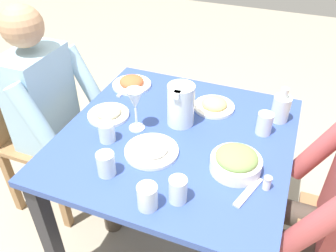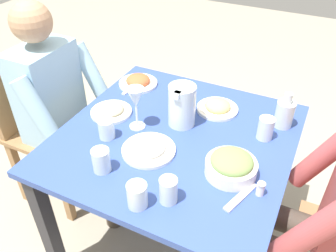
# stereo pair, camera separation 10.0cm
# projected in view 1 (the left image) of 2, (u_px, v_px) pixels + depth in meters

# --- Properties ---
(ground_plane) EXTENTS (8.00, 8.00, 0.00)m
(ground_plane) POSITION_uv_depth(u_px,v_px,m) (175.00, 236.00, 1.93)
(ground_plane) COLOR #9E937F
(dining_table) EXTENTS (0.97, 0.97, 0.72)m
(dining_table) POSITION_uv_depth(u_px,v_px,m) (176.00, 154.00, 1.56)
(dining_table) COLOR #334C99
(dining_table) RESTS_ON ground_plane
(chair_far) EXTENTS (0.40, 0.40, 0.89)m
(chair_far) POSITION_uv_depth(u_px,v_px,m) (32.00, 128.00, 1.89)
(chair_far) COLOR #997047
(chair_far) RESTS_ON ground_plane
(diner_near) EXTENTS (0.48, 0.53, 1.18)m
(diner_near) POSITION_uv_depth(u_px,v_px,m) (330.00, 201.00, 1.29)
(diner_near) COLOR #B24C4C
(diner_near) RESTS_ON ground_plane
(diner_far) EXTENTS (0.48, 0.53, 1.18)m
(diner_far) POSITION_uv_depth(u_px,v_px,m) (59.00, 113.00, 1.74)
(diner_far) COLOR #9EC6E0
(diner_far) RESTS_ON ground_plane
(water_pitcher) EXTENTS (0.16, 0.12, 0.19)m
(water_pitcher) POSITION_uv_depth(u_px,v_px,m) (181.00, 105.00, 1.51)
(water_pitcher) COLOR silver
(water_pitcher) RESTS_ON dining_table
(salad_bowl) EXTENTS (0.19, 0.19, 0.09)m
(salad_bowl) POSITION_uv_depth(u_px,v_px,m) (236.00, 161.00, 1.30)
(salad_bowl) COLOR white
(salad_bowl) RESTS_ON dining_table
(plate_beans) EXTENTS (0.19, 0.19, 0.04)m
(plate_beans) POSITION_uv_depth(u_px,v_px,m) (108.00, 113.00, 1.60)
(plate_beans) COLOR white
(plate_beans) RESTS_ON dining_table
(plate_fries) EXTENTS (0.19, 0.19, 0.05)m
(plate_fries) POSITION_uv_depth(u_px,v_px,m) (214.00, 105.00, 1.65)
(plate_fries) COLOR white
(plate_fries) RESTS_ON dining_table
(plate_rice_curry) EXTENTS (0.20, 0.20, 0.05)m
(plate_rice_curry) POSITION_uv_depth(u_px,v_px,m) (132.00, 83.00, 1.82)
(plate_rice_curry) COLOR white
(plate_rice_curry) RESTS_ON dining_table
(plate_yoghurt) EXTENTS (0.22, 0.22, 0.05)m
(plate_yoghurt) POSITION_uv_depth(u_px,v_px,m) (151.00, 149.00, 1.40)
(plate_yoghurt) COLOR white
(plate_yoghurt) RESTS_ON dining_table
(water_glass_by_pitcher) EXTENTS (0.06, 0.06, 0.10)m
(water_glass_by_pitcher) POSITION_uv_depth(u_px,v_px,m) (178.00, 190.00, 1.18)
(water_glass_by_pitcher) COLOR silver
(water_glass_by_pitcher) RESTS_ON dining_table
(water_glass_near_right) EXTENTS (0.07, 0.07, 0.09)m
(water_glass_near_right) POSITION_uv_depth(u_px,v_px,m) (106.00, 164.00, 1.28)
(water_glass_near_right) COLOR silver
(water_glass_near_right) RESTS_ON dining_table
(water_glass_center) EXTENTS (0.07, 0.07, 0.09)m
(water_glass_center) POSITION_uv_depth(u_px,v_px,m) (107.00, 132.00, 1.44)
(water_glass_center) COLOR silver
(water_glass_center) RESTS_ON dining_table
(water_glass_near_left) EXTENTS (0.07, 0.07, 0.10)m
(water_glass_near_left) POSITION_uv_depth(u_px,v_px,m) (264.00, 123.00, 1.48)
(water_glass_near_left) COLOR silver
(water_glass_near_left) RESTS_ON dining_table
(water_glass_far_left) EXTENTS (0.07, 0.07, 0.09)m
(water_glass_far_left) POSITION_uv_depth(u_px,v_px,m) (147.00, 197.00, 1.16)
(water_glass_far_left) COLOR silver
(water_glass_far_left) RESTS_ON dining_table
(wine_glass) EXTENTS (0.08, 0.08, 0.20)m
(wine_glass) POSITION_uv_depth(u_px,v_px,m) (135.00, 101.00, 1.45)
(wine_glass) COLOR silver
(wine_glass) RESTS_ON dining_table
(oil_carafe) EXTENTS (0.08, 0.08, 0.16)m
(oil_carafe) POSITION_uv_depth(u_px,v_px,m) (281.00, 109.00, 1.55)
(oil_carafe) COLOR silver
(oil_carafe) RESTS_ON dining_table
(salt_shaker) EXTENTS (0.03, 0.03, 0.05)m
(salt_shaker) POSITION_uv_depth(u_px,v_px,m) (267.00, 183.00, 1.23)
(salt_shaker) COLOR white
(salt_shaker) RESTS_ON dining_table
(fork_near) EXTENTS (0.17, 0.08, 0.01)m
(fork_near) POSITION_uv_depth(u_px,v_px,m) (248.00, 192.00, 1.23)
(fork_near) COLOR silver
(fork_near) RESTS_ON dining_table
(knife_near) EXTENTS (0.19, 0.03, 0.01)m
(knife_near) POSITION_uv_depth(u_px,v_px,m) (128.00, 88.00, 1.80)
(knife_near) COLOR silver
(knife_near) RESTS_ON dining_table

